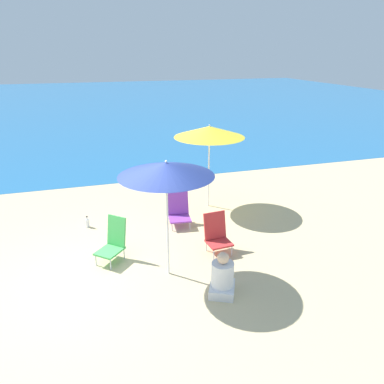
% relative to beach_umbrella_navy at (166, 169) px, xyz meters
% --- Properties ---
extents(ground_plane, '(60.00, 60.00, 0.00)m').
position_rel_beach_umbrella_navy_xyz_m(ground_plane, '(-1.10, 0.17, -2.01)').
color(ground_plane, '#D1BA89').
extents(sea_water, '(60.00, 40.00, 0.01)m').
position_rel_beach_umbrella_navy_xyz_m(sea_water, '(-1.10, 25.33, -2.01)').
color(sea_water, '#23669E').
rests_on(sea_water, ground).
extents(beach_umbrella_navy, '(1.64, 1.64, 2.17)m').
position_rel_beach_umbrella_navy_xyz_m(beach_umbrella_navy, '(0.00, 0.00, 0.00)').
color(beach_umbrella_navy, white).
rests_on(beach_umbrella_navy, ground).
extents(beach_umbrella_yellow, '(1.77, 1.77, 2.16)m').
position_rel_beach_umbrella_navy_xyz_m(beach_umbrella_yellow, '(1.77, 2.83, -0.03)').
color(beach_umbrella_yellow, white).
rests_on(beach_umbrella_yellow, ground).
extents(beach_chair_purple, '(0.56, 0.64, 0.82)m').
position_rel_beach_umbrella_navy_xyz_m(beach_chair_purple, '(0.73, 1.99, -1.64)').
color(beach_chair_purple, silver).
rests_on(beach_chair_purple, ground).
extents(beach_chair_green, '(0.69, 0.70, 0.86)m').
position_rel_beach_umbrella_navy_xyz_m(beach_chair_green, '(-0.90, 0.81, -1.61)').
color(beach_chair_green, silver).
rests_on(beach_chair_green, ground).
extents(beach_chair_red, '(0.51, 0.54, 0.81)m').
position_rel_beach_umbrella_navy_xyz_m(beach_chair_red, '(1.14, 0.54, -1.62)').
color(beach_chair_red, silver).
rests_on(beach_chair_red, ground).
extents(person_seated_near, '(0.59, 0.62, 0.79)m').
position_rel_beach_umbrella_navy_xyz_m(person_seated_near, '(0.72, -0.85, -1.71)').
color(person_seated_near, silver).
rests_on(person_seated_near, ground).
extents(water_bottle, '(0.08, 0.08, 0.27)m').
position_rel_beach_umbrella_navy_xyz_m(water_bottle, '(-1.35, 2.44, -1.91)').
color(water_bottle, silver).
rests_on(water_bottle, ground).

